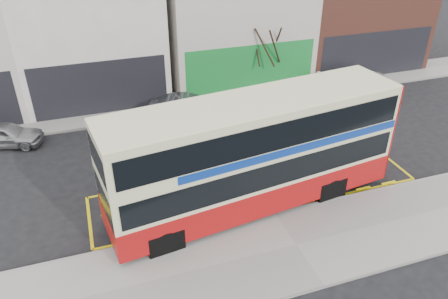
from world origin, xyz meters
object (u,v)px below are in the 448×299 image
object	(u,v)px
car_silver	(5,135)
street_tree_right	(267,35)
double_decker_bus	(255,153)
car_white	(355,80)
car_grey	(189,110)
bus_stop_post	(118,211)

from	to	relation	value
car_silver	street_tree_right	xyz separation A→B (m)	(14.99, 2.08, 3.07)
car_silver	street_tree_right	distance (m)	15.44
double_decker_bus	car_white	world-z (taller)	double_decker_bus
street_tree_right	car_silver	bearing A→B (deg)	-172.09
car_white	street_tree_right	xyz separation A→B (m)	(-5.59, 1.59, 2.96)
car_grey	street_tree_right	xyz separation A→B (m)	(5.59, 2.58, 2.94)
car_silver	car_white	size ratio (longest dim) A/B	0.72
bus_stop_post	car_silver	distance (m)	10.55
double_decker_bus	bus_stop_post	xyz separation A→B (m)	(-5.42, -1.00, -0.68)
double_decker_bus	street_tree_right	xyz separation A→B (m)	(4.99, 10.52, 1.24)
bus_stop_post	car_grey	xyz separation A→B (m)	(4.81, 8.94, -1.02)
car_grey	car_silver	bearing A→B (deg)	104.65
street_tree_right	car_white	bearing A→B (deg)	-15.90
car_silver	car_grey	distance (m)	9.41
double_decker_bus	bus_stop_post	world-z (taller)	double_decker_bus
car_grey	car_white	bearing A→B (deg)	-67.24
car_white	bus_stop_post	bearing A→B (deg)	114.57
bus_stop_post	car_grey	distance (m)	10.20
car_silver	street_tree_right	bearing A→B (deg)	-65.15
car_grey	street_tree_right	size ratio (longest dim) A/B	0.84
double_decker_bus	bus_stop_post	size ratio (longest dim) A/B	4.47
car_white	car_grey	bearing A→B (deg)	87.81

